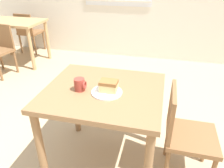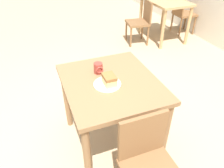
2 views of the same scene
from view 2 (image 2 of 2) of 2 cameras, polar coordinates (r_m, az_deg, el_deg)
ground_plane at (r=2.44m, az=-7.27°, el=-14.11°), size 14.00×14.00×0.00m
dining_table_near at (r=1.96m, az=-0.32°, el=-2.21°), size 0.91×0.80×0.77m
dining_table_far at (r=4.59m, az=13.67°, el=18.96°), size 0.97×0.66×0.77m
chair_near_window at (r=1.71m, az=9.47°, el=-19.89°), size 0.40×0.40×0.81m
chair_far_corner at (r=4.35m, az=7.53°, el=16.09°), size 0.46×0.46×0.81m
chair_far_opposite at (r=5.03m, az=17.91°, el=17.35°), size 0.42×0.42×0.81m
plate at (r=1.84m, az=-1.24°, el=-0.04°), size 0.23×0.23×0.01m
cake_slice at (r=1.81m, az=-0.71°, el=1.13°), size 0.13×0.10×0.09m
coffee_mug at (r=1.98m, az=-3.58°, el=4.14°), size 0.09×0.08×0.10m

